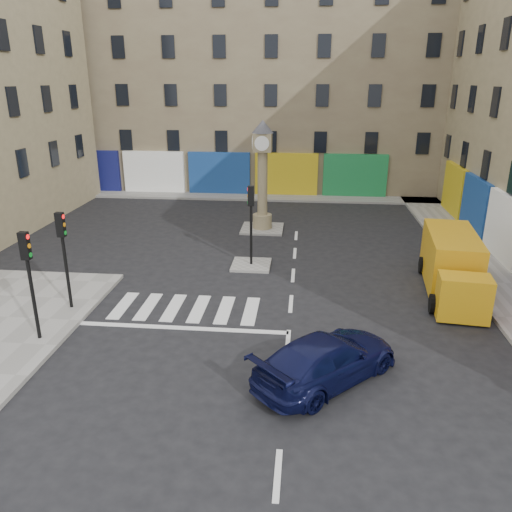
# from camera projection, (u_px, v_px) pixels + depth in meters

# --- Properties ---
(ground) EXTENTS (120.00, 120.00, 0.00)m
(ground) POSITION_uv_depth(u_px,v_px,m) (287.00, 357.00, 15.82)
(ground) COLOR black
(ground) RESTS_ON ground
(sidewalk_right) EXTENTS (2.60, 30.00, 0.15)m
(sidewalk_right) POSITION_uv_depth(u_px,v_px,m) (473.00, 258.00, 24.36)
(sidewalk_right) COLOR gray
(sidewalk_right) RESTS_ON ground
(sidewalk_far) EXTENTS (32.00, 2.40, 0.15)m
(sidewalk_far) POSITION_uv_depth(u_px,v_px,m) (245.00, 196.00, 36.97)
(sidewalk_far) COLOR gray
(sidewalk_far) RESTS_ON ground
(island_near) EXTENTS (1.80, 1.80, 0.12)m
(island_near) POSITION_uv_depth(u_px,v_px,m) (251.00, 265.00, 23.48)
(island_near) COLOR gray
(island_near) RESTS_ON ground
(island_far) EXTENTS (2.40, 2.40, 0.12)m
(island_far) POSITION_uv_depth(u_px,v_px,m) (262.00, 229.00, 29.10)
(island_far) COLOR gray
(island_far) RESTS_ON ground
(building_far) EXTENTS (32.00, 10.00, 17.00)m
(building_far) POSITION_uv_depth(u_px,v_px,m) (253.00, 76.00, 39.56)
(building_far) COLOR #7D7153
(building_far) RESTS_ON ground
(traffic_light_left_near) EXTENTS (0.28, 0.22, 3.70)m
(traffic_light_left_near) POSITION_uv_depth(u_px,v_px,m) (29.00, 269.00, 15.90)
(traffic_light_left_near) COLOR black
(traffic_light_left_near) RESTS_ON sidewalk_left
(traffic_light_left_far) EXTENTS (0.28, 0.22, 3.70)m
(traffic_light_left_far) POSITION_uv_depth(u_px,v_px,m) (63.00, 245.00, 18.14)
(traffic_light_left_far) COLOR black
(traffic_light_left_far) RESTS_ON sidewalk_left
(traffic_light_island) EXTENTS (0.28, 0.22, 3.70)m
(traffic_light_island) POSITION_uv_depth(u_px,v_px,m) (251.00, 213.00, 22.63)
(traffic_light_island) COLOR black
(traffic_light_island) RESTS_ON island_near
(clock_pillar) EXTENTS (1.20, 1.20, 6.10)m
(clock_pillar) POSITION_uv_depth(u_px,v_px,m) (263.00, 169.00, 27.92)
(clock_pillar) COLOR #958661
(clock_pillar) RESTS_ON island_far
(navy_sedan) EXTENTS (4.80, 4.84, 1.41)m
(navy_sedan) POSITION_uv_depth(u_px,v_px,m) (327.00, 359.00, 14.42)
(navy_sedan) COLOR black
(navy_sedan) RESTS_ON ground
(yellow_van) EXTENTS (2.68, 6.43, 2.28)m
(yellow_van) POSITION_uv_depth(u_px,v_px,m) (452.00, 265.00, 20.46)
(yellow_van) COLOR orange
(yellow_van) RESTS_ON ground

